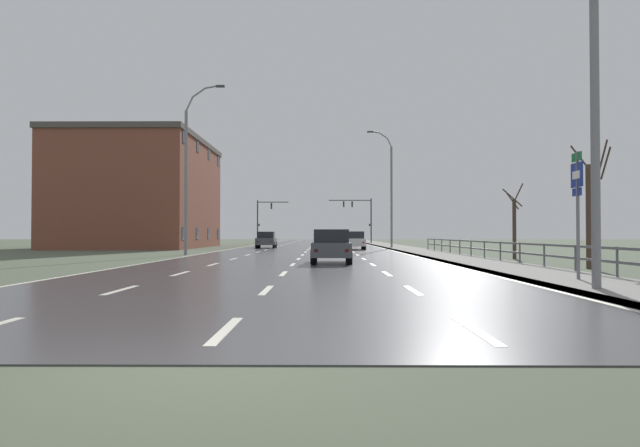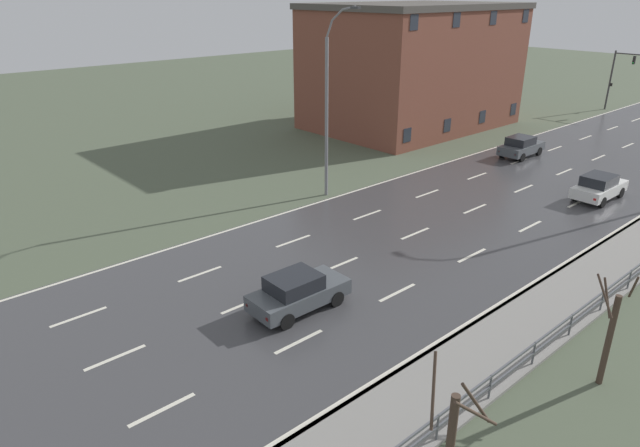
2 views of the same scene
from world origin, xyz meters
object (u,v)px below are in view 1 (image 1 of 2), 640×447
(street_lamp_foreground, at_px, (586,49))
(brick_building, at_px, (141,194))
(car_mid_centre, at_px, (354,240))
(traffic_signal_right, at_px, (361,212))
(car_near_left, at_px, (266,240))
(street_lamp_left_bank, at_px, (188,172))
(car_distant, at_px, (350,238))
(street_lamp_midground, at_px, (390,191))
(car_far_right, at_px, (331,246))
(traffic_signal_left, at_px, (263,215))
(highway_sign, at_px, (577,199))

(street_lamp_foreground, distance_m, brick_building, 48.13)
(car_mid_centre, distance_m, brick_building, 22.45)
(traffic_signal_right, relative_size, car_near_left, 1.52)
(street_lamp_foreground, xyz_separation_m, traffic_signal_right, (-0.99, 63.28, -1.26))
(street_lamp_left_bank, bearing_deg, car_distant, 68.91)
(traffic_signal_right, xyz_separation_m, car_distant, (-1.89, -9.54, -3.56))
(traffic_signal_right, distance_m, car_distant, 10.36)
(street_lamp_midground, bearing_deg, traffic_signal_right, 92.34)
(street_lamp_midground, relative_size, street_lamp_left_bank, 0.99)
(car_mid_centre, height_order, car_distant, same)
(car_far_right, bearing_deg, street_lamp_midground, 77.88)
(car_near_left, relative_size, car_far_right, 1.00)
(traffic_signal_right, height_order, car_mid_centre, traffic_signal_right)
(traffic_signal_right, height_order, car_near_left, traffic_signal_right)
(street_lamp_midground, bearing_deg, street_lamp_left_bank, -134.56)
(street_lamp_foreground, height_order, traffic_signal_right, street_lamp_foreground)
(street_lamp_left_bank, distance_m, car_distant, 33.58)
(street_lamp_midground, bearing_deg, car_mid_centre, -136.76)
(car_mid_centre, distance_m, car_far_right, 21.88)
(traffic_signal_left, relative_size, car_near_left, 1.46)
(traffic_signal_left, distance_m, car_near_left, 23.83)
(street_lamp_foreground, relative_size, street_lamp_midground, 1.06)
(street_lamp_foreground, distance_m, car_near_left, 41.54)
(street_lamp_left_bank, distance_m, traffic_signal_left, 40.37)
(highway_sign, bearing_deg, car_mid_centre, 97.89)
(car_far_right, xyz_separation_m, brick_building, (-18.58, 28.77, 4.58))
(car_distant, distance_m, brick_building, 25.05)
(traffic_signal_right, bearing_deg, street_lamp_midground, -87.66)
(street_lamp_midground, bearing_deg, car_far_right, -102.92)
(car_mid_centre, bearing_deg, car_near_left, 148.18)
(car_distant, distance_m, car_far_right, 41.05)
(highway_sign, bearing_deg, traffic_signal_left, 104.42)
(street_lamp_foreground, xyz_separation_m, brick_building, (-24.29, 41.55, -0.24))
(traffic_signal_right, distance_m, traffic_signal_left, 13.59)
(traffic_signal_right, bearing_deg, highway_sign, -88.14)
(traffic_signal_right, relative_size, brick_building, 0.35)
(car_far_right, bearing_deg, traffic_signal_right, 85.48)
(street_lamp_foreground, bearing_deg, traffic_signal_left, 103.02)
(street_lamp_midground, distance_m, highway_sign, 35.37)
(street_lamp_midground, height_order, car_far_right, street_lamp_midground)
(car_distant, relative_size, car_far_right, 1.01)
(highway_sign, relative_size, car_mid_centre, 0.89)
(traffic_signal_left, bearing_deg, car_distant, -38.53)
(brick_building, bearing_deg, street_lamp_midground, -8.68)
(highway_sign, distance_m, car_distant, 51.30)
(street_lamp_foreground, bearing_deg, car_far_right, 114.05)
(highway_sign, bearing_deg, street_lamp_left_bank, 128.23)
(highway_sign, bearing_deg, street_lamp_midground, 91.51)
(highway_sign, bearing_deg, traffic_signal_right, 91.86)
(brick_building, bearing_deg, car_mid_centre, -18.59)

